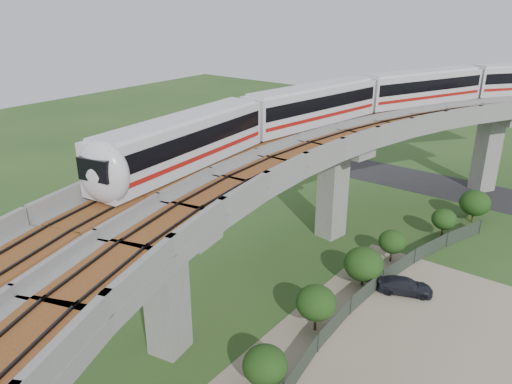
{
  "coord_description": "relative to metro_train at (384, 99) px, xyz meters",
  "views": [
    {
      "loc": [
        21.36,
        -28.02,
        21.43
      ],
      "look_at": [
        0.01,
        -0.1,
        7.5
      ],
      "focal_mm": 35.0,
      "sensor_mm": 36.0,
      "label": 1
    }
  ],
  "objects": [
    {
      "name": "tree_4",
      "position": [
        4.78,
        -19.28,
        -10.08
      ],
      "size": [
        2.75,
        2.75,
        3.4
      ],
      "color": "#382314",
      "rests_on": "ground"
    },
    {
      "name": "metro_train",
      "position": [
        0.0,
        0.0,
        0.0
      ],
      "size": [
        20.68,
        58.96,
        3.64
      ],
      "color": "silver",
      "rests_on": "ground"
    },
    {
      "name": "tree_2",
      "position": [
        5.03,
        -7.16,
        -10.39
      ],
      "size": [
        2.34,
        2.34,
        2.92
      ],
      "color": "#382314",
      "rests_on": "ground"
    },
    {
      "name": "viaduct",
      "position": [
        1.25,
        -16.2,
        -3.26
      ],
      "size": [
        19.58,
        73.98,
        11.4
      ],
      "color": "#99968E",
      "rests_on": "ground"
    },
    {
      "name": "dirt_lot",
      "position": [
        11.41,
        -18.2,
        -12.29
      ],
      "size": [
        18.0,
        26.0,
        0.04
      ],
      "primitive_type": "cube",
      "color": "gray",
      "rests_on": "ground"
    },
    {
      "name": "fence",
      "position": [
        7.16,
        -16.2,
        -11.56
      ],
      "size": [
        3.87,
        38.73,
        1.5
      ],
      "color": "#2D382D",
      "rests_on": "ground"
    },
    {
      "name": "asphalt_road",
      "position": [
        -2.59,
        13.8,
        -12.29
      ],
      "size": [
        60.0,
        8.0,
        0.03
      ],
      "primitive_type": "cube",
      "color": "#232326",
      "rests_on": "ground"
    },
    {
      "name": "car_dark",
      "position": [
        7.89,
        -11.15,
        -11.66
      ],
      "size": [
        4.49,
        3.19,
        1.21
      ],
      "primitive_type": "imported",
      "rotation": [
        0.0,
        0.0,
        1.97
      ],
      "color": "black",
      "rests_on": "dirt_lot"
    },
    {
      "name": "tree_5",
      "position": [
        5.36,
        -25.82,
        -10.53
      ],
      "size": [
        2.63,
        2.63,
        2.9
      ],
      "color": "#382314",
      "rests_on": "ground"
    },
    {
      "name": "tree_3",
      "position": [
        4.78,
        -12.11,
        -10.38
      ],
      "size": [
        3.1,
        3.1,
        3.25
      ],
      "color": "#382314",
      "rests_on": "ground"
    },
    {
      "name": "tree_0",
      "position": [
        8.32,
        5.45,
        -10.21
      ],
      "size": [
        3.0,
        3.0,
        3.38
      ],
      "color": "#382314",
      "rests_on": "ground"
    },
    {
      "name": "tree_1",
      "position": [
        7.11,
        -0.21,
        -10.25
      ],
      "size": [
        2.29,
        2.29,
        3.03
      ],
      "color": "#382314",
      "rests_on": "ground"
    },
    {
      "name": "ground",
      "position": [
        -2.59,
        -16.2,
        -12.31
      ],
      "size": [
        160.0,
        160.0,
        0.0
      ],
      "primitive_type": "plane",
      "color": "#294D1F",
      "rests_on": "ground"
    }
  ]
}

